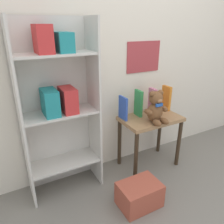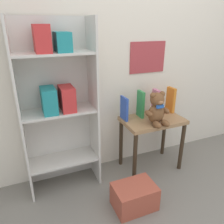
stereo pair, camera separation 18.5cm
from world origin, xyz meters
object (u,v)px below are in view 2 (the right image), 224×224
Objects in this scene: display_table at (152,128)px; teddy_bear at (157,110)px; book_standing_pink at (156,102)px; book_standing_orange at (171,100)px; bookshelf_side at (57,99)px; book_standing_blue at (124,109)px; book_standing_green at (141,104)px; storage_bin at (134,196)px.

display_table is 0.26m from teddy_bear.
teddy_bear is 0.24m from book_standing_pink.
book_standing_pink is 0.18m from book_standing_orange.
book_standing_blue is (0.62, -0.02, -0.17)m from bookshelf_side.
bookshelf_side is 5.60× the size of book_standing_green.
book_standing_green is at bearing -1.19° from book_standing_blue.
storage_bin is (0.48, -0.55, -0.74)m from bookshelf_side.
bookshelf_side is at bearing -178.10° from book_standing_pink.
bookshelf_side is 6.54× the size of book_standing_blue.
book_standing_orange is at bearing -0.50° from book_standing_pink.
book_standing_pink is at bearing 4.33° from book_standing_green.
bookshelf_side reaches higher than book_standing_orange.
book_standing_blue is at bearing 140.24° from teddy_bear.
bookshelf_side is 2.48× the size of display_table.
display_table is 2.29× the size of book_standing_orange.
storage_bin is (-0.39, -0.33, -0.60)m from teddy_bear.
display_table is 1.96× the size of teddy_bear.
book_standing_orange reaches higher than book_standing_blue.
book_standing_pink is (0.12, 0.21, -0.01)m from teddy_bear.
book_standing_blue is 0.88× the size of book_standing_pink.
book_standing_green is 0.86m from storage_bin.
bookshelf_side is 5.68× the size of book_standing_orange.
book_standing_blue is 0.66× the size of storage_bin.
teddy_bear reaches higher than book_standing_orange.
teddy_bear reaches higher than book_standing_pink.
bookshelf_side is at bearing -179.42° from book_standing_green.
book_standing_green is 1.01× the size of book_standing_orange.
display_table is at bearing -21.41° from book_standing_blue.
book_standing_green is (-0.09, 0.10, 0.23)m from display_table.
teddy_bear is 1.19× the size of book_standing_pink.
bookshelf_side reaches higher than book_standing_blue.
display_table is at bearing -45.75° from book_standing_green.
teddy_bear is 0.21m from book_standing_green.
bookshelf_side is 4.33× the size of storage_bin.
storage_bin is at bearing -144.64° from book_standing_orange.
bookshelf_side is at bearing 172.74° from display_table.
book_standing_green reaches higher than book_standing_blue.
display_table is 0.27m from book_standing_pink.
book_standing_green is 0.77× the size of storage_bin.
book_standing_blue is 0.80m from storage_bin.
bookshelf_side is at bearing 176.51° from book_standing_blue.
bookshelf_side is at bearing 165.85° from teddy_bear.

